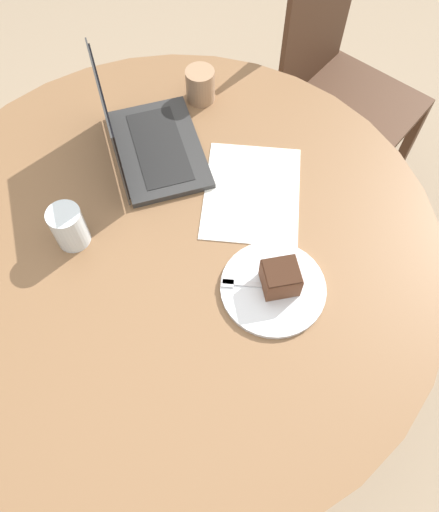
{
  "coord_description": "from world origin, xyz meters",
  "views": [
    {
      "loc": [
        -0.46,
        -0.43,
        1.75
      ],
      "look_at": [
        0.01,
        -0.14,
        0.76
      ],
      "focal_mm": 35.0,
      "sensor_mm": 36.0,
      "label": 1
    }
  ],
  "objects_px": {
    "plate": "(273,288)",
    "chair": "(338,90)",
    "laptop": "(145,141)",
    "coffee_glass": "(200,85)"
  },
  "relations": [
    {
      "from": "plate",
      "to": "chair",
      "type": "bearing_deg",
      "value": 13.13
    },
    {
      "from": "plate",
      "to": "laptop",
      "type": "xyz_separation_m",
      "value": [
        0.17,
        0.48,
        0.04
      ]
    },
    {
      "from": "chair",
      "to": "plate",
      "type": "relative_size",
      "value": 3.94
    },
    {
      "from": "plate",
      "to": "laptop",
      "type": "relative_size",
      "value": 0.61
    },
    {
      "from": "plate",
      "to": "coffee_glass",
      "type": "xyz_separation_m",
      "value": [
        0.42,
        0.47,
        0.04
      ]
    },
    {
      "from": "chair",
      "to": "coffee_glass",
      "type": "relative_size",
      "value": 10.0
    },
    {
      "from": "chair",
      "to": "plate",
      "type": "height_order",
      "value": "chair"
    },
    {
      "from": "chair",
      "to": "coffee_glass",
      "type": "bearing_deg",
      "value": -19.32
    },
    {
      "from": "coffee_glass",
      "to": "laptop",
      "type": "distance_m",
      "value": 0.25
    },
    {
      "from": "chair",
      "to": "laptop",
      "type": "xyz_separation_m",
      "value": [
        -0.74,
        0.27,
        0.28
      ]
    }
  ]
}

